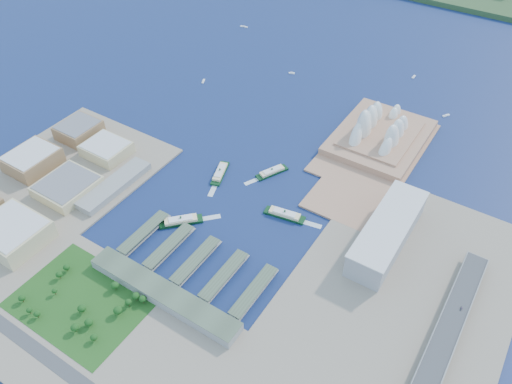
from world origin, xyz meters
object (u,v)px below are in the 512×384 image
Objects in this scene: ferry_b at (272,171)px; car_c at (461,309)px; ferry_a at (220,172)px; ferry_c at (181,220)px; opera_house at (383,124)px; ferry_d at (285,213)px; toaster_building at (387,233)px.

ferry_b is 10.55× the size of car_c.
ferry_c is at bearing -101.32° from ferry_a.
opera_house reaches higher than ferry_a.
ferry_d is 242.77m from car_c.
ferry_a is (-164.61, -202.73, -26.94)m from opera_house.
toaster_building is at bearing 152.16° from car_c.
ferry_d is 11.73× the size of car_c.
car_c is (363.61, -54.83, 10.48)m from ferry_a.
toaster_building is at bearing -111.42° from ferry_c.
ferry_b is at bearing 162.01° from car_c.
toaster_building reaches higher than ferry_c.
ferry_c is (14.20, -107.71, 0.34)m from ferry_a.
car_c reaches higher than ferry_c.
ferry_d is (-131.50, -26.06, -15.22)m from toaster_building.
ferry_a is 367.87m from car_c.
ferry_d is at bearing -168.79° from toaster_building.
ferry_a is 1.06× the size of ferry_b.
car_c is (349.41, 52.88, 10.14)m from ferry_c.
ferry_d is at bearing -29.56° from ferry_a.
opera_house is at bearing 114.23° from toaster_building.
opera_house is 3.22× the size of ferry_d.
car_c is (199.00, -257.56, -16.46)m from opera_house.
ferry_c is at bearing 118.24° from ferry_d.
toaster_building is 2.77× the size of ferry_d.
toaster_building is at bearing -88.32° from ferry_d.
ferry_a is 0.96× the size of ferry_d.
ferry_c is at bearing -171.39° from car_c.
opera_house is at bearing 127.69° from car_c.
toaster_building is 196.51m from ferry_b.
opera_house reaches higher than ferry_b.
car_c is at bearing -127.48° from ferry_c.
opera_house is 325.90m from car_c.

